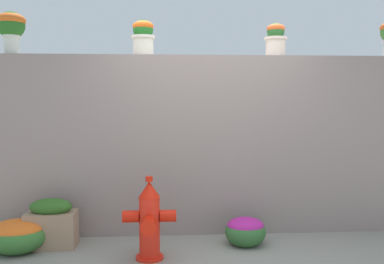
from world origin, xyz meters
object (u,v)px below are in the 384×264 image
object	(u,v)px
potted_plant_2	(276,38)
fire_hydrant	(149,221)
potted_plant_1	(143,35)
flower_bush_left	(245,230)
flower_bush_right	(17,234)
planter_box	(51,224)
potted_plant_0	(11,26)

from	to	relation	value
potted_plant_2	fire_hydrant	size ratio (longest dim) A/B	0.47
potted_plant_1	fire_hydrant	bearing A→B (deg)	-84.42
flower_bush_left	flower_bush_right	xyz separation A→B (m)	(-2.42, -0.04, 0.02)
potted_plant_2	fire_hydrant	world-z (taller)	potted_plant_2
potted_plant_2	flower_bush_left	xyz separation A→B (m)	(-0.45, -0.55, -2.15)
planter_box	flower_bush_left	bearing A→B (deg)	-2.02
potted_plant_0	fire_hydrant	world-z (taller)	potted_plant_0
flower_bush_left	planter_box	size ratio (longest dim) A/B	0.83
potted_plant_1	flower_bush_right	size ratio (longest dim) A/B	0.70
potted_plant_0	flower_bush_right	bearing A→B (deg)	-71.60
potted_plant_2	flower_bush_left	size ratio (longest dim) A/B	0.89
potted_plant_0	flower_bush_right	xyz separation A→B (m)	(0.20, -0.60, -2.24)
fire_hydrant	planter_box	xyz separation A→B (m)	(-1.07, 0.42, -0.13)
potted_plant_2	flower_bush_left	distance (m)	2.26
potted_plant_1	potted_plant_2	xyz separation A→B (m)	(1.57, -0.00, -0.02)
potted_plant_1	flower_bush_left	size ratio (longest dim) A/B	0.93
fire_hydrant	planter_box	distance (m)	1.15
flower_bush_right	planter_box	world-z (taller)	planter_box
flower_bush_right	fire_hydrant	bearing A→B (deg)	-12.35
fire_hydrant	planter_box	bearing A→B (deg)	158.40
potted_plant_1	flower_bush_left	xyz separation A→B (m)	(1.12, -0.55, -2.17)
fire_hydrant	planter_box	world-z (taller)	fire_hydrant
potted_plant_0	flower_bush_left	distance (m)	3.50
potted_plant_2	flower_bush_right	bearing A→B (deg)	-168.27
potted_plant_2	flower_bush_right	xyz separation A→B (m)	(-2.87, -0.60, -2.13)
potted_plant_1	planter_box	world-z (taller)	potted_plant_1
potted_plant_1	planter_box	xyz separation A→B (m)	(-0.98, -0.48, -2.08)
flower_bush_right	planter_box	xyz separation A→B (m)	(0.32, 0.12, 0.07)
potted_plant_1	flower_bush_right	bearing A→B (deg)	-155.29
potted_plant_1	flower_bush_right	xyz separation A→B (m)	(-1.30, -0.60, -2.15)
potted_plant_0	flower_bush_right	world-z (taller)	potted_plant_0
potted_plant_2	planter_box	world-z (taller)	potted_plant_2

